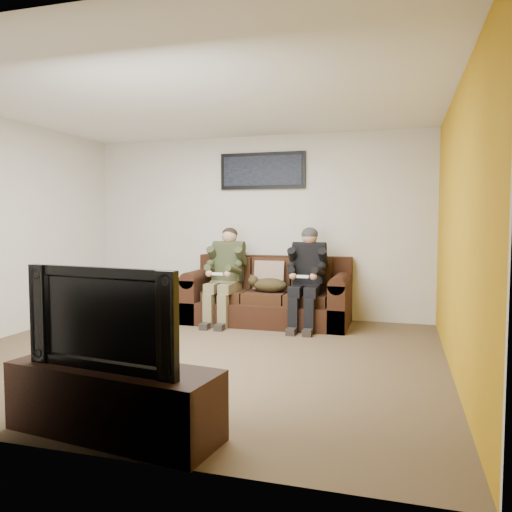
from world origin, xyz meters
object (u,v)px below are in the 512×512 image
(tv_stand, at_px, (114,400))
(person_left, at_px, (225,269))
(framed_poster, at_px, (262,171))
(sofa, at_px, (269,298))
(television, at_px, (112,316))
(cat, at_px, (268,285))
(person_right, at_px, (307,271))

(tv_stand, bearing_deg, person_left, 106.07)
(framed_poster, bearing_deg, person_left, -122.41)
(tv_stand, bearing_deg, sofa, 97.20)
(sofa, relative_size, television, 1.94)
(sofa, relative_size, cat, 3.32)
(person_right, bearing_deg, television, -99.53)
(framed_poster, height_order, television, framed_poster)
(sofa, distance_m, tv_stand, 3.78)
(person_right, bearing_deg, cat, 179.21)
(sofa, height_order, television, television)
(person_right, bearing_deg, framed_poster, 143.20)
(person_left, bearing_deg, sofa, 18.00)
(framed_poster, xyz_separation_m, television, (0.16, -4.17, -1.33))
(sofa, bearing_deg, person_left, -162.00)
(television, bearing_deg, sofa, 97.20)
(tv_stand, bearing_deg, framed_poster, 100.00)
(person_right, distance_m, television, 3.65)
(cat, bearing_deg, person_right, -0.79)
(person_left, relative_size, tv_stand, 0.90)
(cat, bearing_deg, television, -91.26)
(framed_poster, xyz_separation_m, tv_stand, (0.16, -4.17, -1.87))
(person_left, bearing_deg, cat, 0.72)
(framed_poster, distance_m, tv_stand, 4.57)
(person_left, distance_m, framed_poster, 1.53)
(cat, bearing_deg, framed_poster, 112.93)
(sofa, bearing_deg, tv_stand, -90.62)
(person_right, bearing_deg, sofa, 162.03)
(framed_poster, distance_m, television, 4.37)
(person_right, distance_m, tv_stand, 3.68)
(person_right, relative_size, tv_stand, 0.91)
(person_left, bearing_deg, framed_poster, 57.59)
(person_right, xyz_separation_m, framed_poster, (-0.76, 0.57, 1.37))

